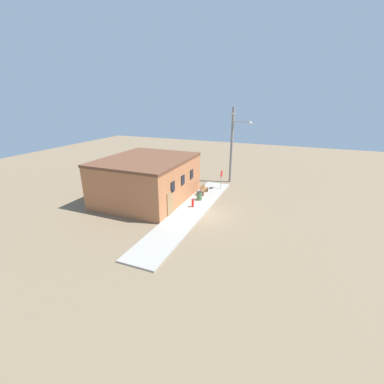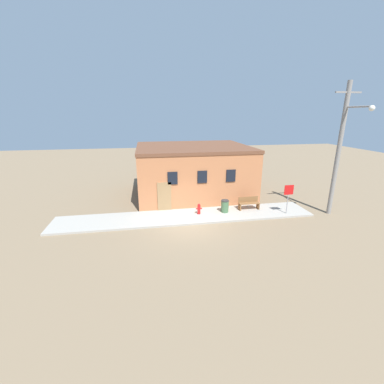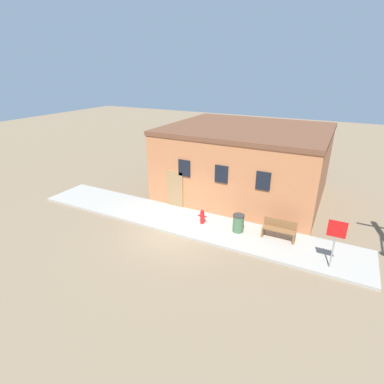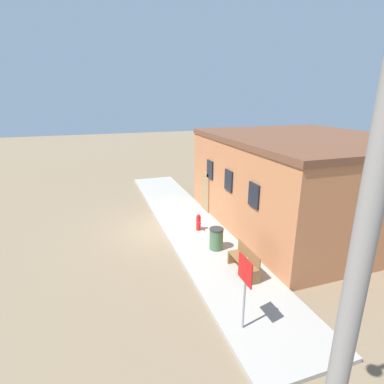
% 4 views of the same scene
% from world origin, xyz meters
% --- Properties ---
extents(ground_plane, '(80.00, 80.00, 0.00)m').
position_xyz_m(ground_plane, '(0.00, 0.00, 0.00)').
color(ground_plane, '#7A664C').
extents(sidewalk, '(17.54, 2.73, 0.13)m').
position_xyz_m(sidewalk, '(0.00, 1.37, 0.06)').
color(sidewalk, '#9E998E').
rests_on(sidewalk, ground).
extents(brick_building, '(9.27, 7.91, 4.24)m').
position_xyz_m(brick_building, '(1.41, 6.62, 2.12)').
color(brick_building, '#B26B42').
rests_on(brick_building, ground).
extents(fire_hydrant, '(0.44, 0.21, 0.76)m').
position_xyz_m(fire_hydrant, '(0.94, 1.50, 0.51)').
color(fire_hydrant, red).
rests_on(fire_hydrant, sidewalk).
extents(stop_sign, '(0.68, 0.06, 2.06)m').
position_xyz_m(stop_sign, '(7.00, 0.53, 1.57)').
color(stop_sign, gray).
rests_on(stop_sign, sidewalk).
extents(bench, '(1.49, 0.44, 0.91)m').
position_xyz_m(bench, '(4.71, 1.81, 0.58)').
color(bench, brown).
rests_on(bench, sidewalk).
extents(trash_bin, '(0.56, 0.56, 0.88)m').
position_xyz_m(trash_bin, '(2.82, 1.57, 0.57)').
color(trash_bin, '#426642').
rests_on(trash_bin, sidewalk).
extents(utility_pole, '(1.80, 2.30, 8.82)m').
position_xyz_m(utility_pole, '(10.16, 0.23, 4.67)').
color(utility_pole, gray).
rests_on(utility_pole, ground).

